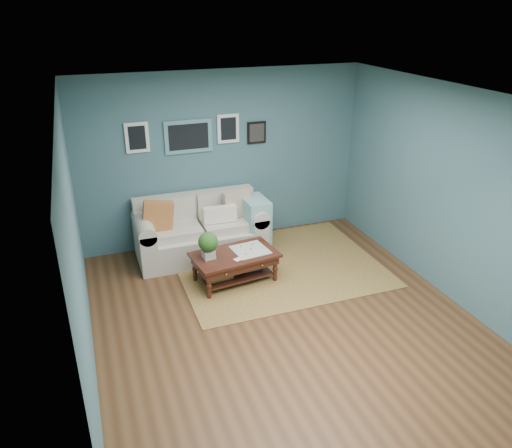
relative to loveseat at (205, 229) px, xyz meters
name	(u,v)px	position (x,y,z in m)	size (l,w,h in m)	color
room_shell	(284,216)	(0.44, -1.97, 0.95)	(5.00, 5.02, 2.70)	brown
area_rug	(278,266)	(0.89, -0.77, -0.41)	(2.90, 2.32, 0.01)	brown
loveseat	(205,229)	(0.00, 0.00, 0.00)	(1.97, 0.90, 1.01)	beige
coffee_table	(231,259)	(0.10, -0.96, -0.06)	(1.22, 0.81, 0.80)	#34160C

